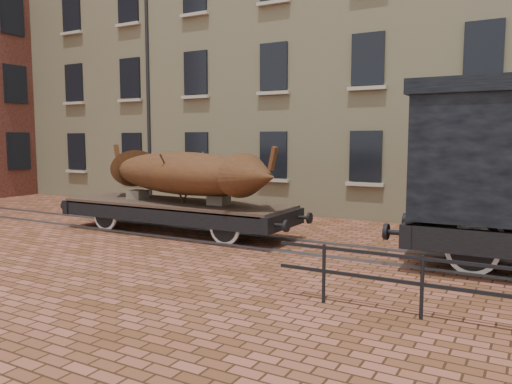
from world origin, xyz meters
The scene contains 5 objects.
ground centered at (0.00, 0.00, 0.00)m, with size 90.00×90.00×0.00m, color #56301A.
warehouse_cream centered at (3.00, 9.99, 7.00)m, with size 40.00×10.19×14.00m.
rail_track centered at (0.00, 0.00, 0.03)m, with size 30.00×1.52×0.06m.
flatcar_wagon centered at (-3.15, 0.00, 0.75)m, with size 7.96×2.16×1.20m.
iron_boat centered at (-2.88, 0.00, 1.79)m, with size 7.00×3.23×1.67m.
Camera 1 is at (6.03, -11.51, 2.75)m, focal length 35.00 mm.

